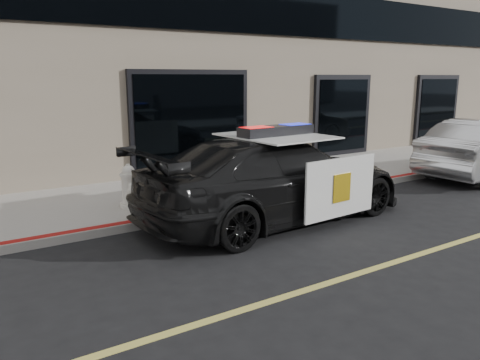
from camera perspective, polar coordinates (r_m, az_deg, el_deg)
ground at (r=8.33m, az=23.60°, el=-7.47°), size 120.00×120.00×0.00m
sidewalk_n at (r=11.87m, az=2.26°, el=-0.25°), size 60.00×3.50×0.15m
police_car at (r=8.89m, az=4.37°, el=0.24°), size 2.91×5.79×1.81m
fire_hydrant at (r=9.50m, az=-13.36°, el=-0.85°), size 0.39×0.55×0.87m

